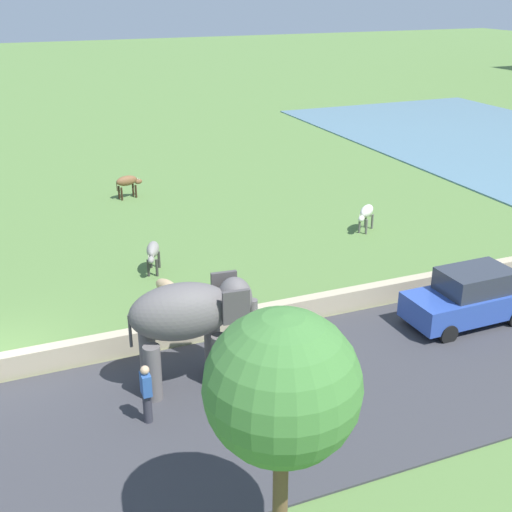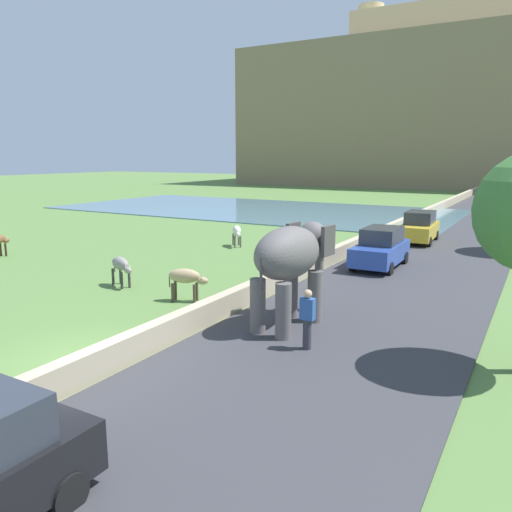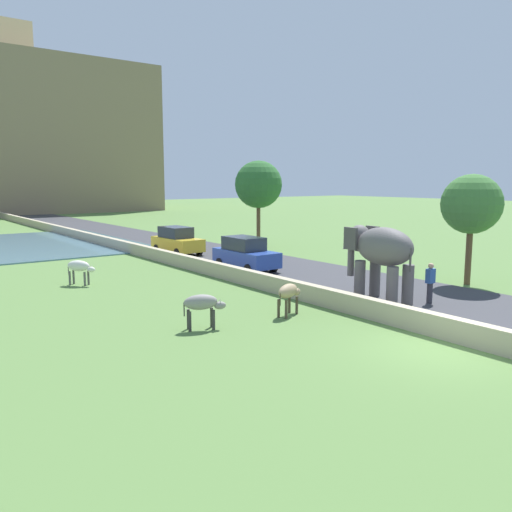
{
  "view_description": "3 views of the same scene",
  "coord_description": "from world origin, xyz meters",
  "px_view_note": "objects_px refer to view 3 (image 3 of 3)",
  "views": [
    {
      "loc": [
        17.96,
        0.74,
        10.01
      ],
      "look_at": [
        -1.01,
        8.58,
        1.43
      ],
      "focal_mm": 46.29,
      "sensor_mm": 36.0,
      "label": 1
    },
    {
      "loc": [
        9.61,
        -7.81,
        4.93
      ],
      "look_at": [
        1.11,
        6.89,
        1.53
      ],
      "focal_mm": 35.32,
      "sensor_mm": 36.0,
      "label": 2
    },
    {
      "loc": [
        -12.58,
        -8.31,
        4.78
      ],
      "look_at": [
        0.18,
        8.7,
        1.68
      ],
      "focal_mm": 36.39,
      "sensor_mm": 36.0,
      "label": 3
    }
  ],
  "objects_px": {
    "elephant": "(380,251)",
    "cow_tan": "(289,292)",
    "cow_white": "(80,267)",
    "cow_grey": "(202,304)",
    "person_beside_elephant": "(430,282)",
    "car_blue": "(245,254)",
    "car_yellow": "(177,241)"
  },
  "relations": [
    {
      "from": "car_yellow",
      "to": "car_blue",
      "type": "relative_size",
      "value": 1.01
    },
    {
      "from": "elephant",
      "to": "person_beside_elephant",
      "type": "height_order",
      "value": "elephant"
    },
    {
      "from": "car_yellow",
      "to": "cow_tan",
      "type": "height_order",
      "value": "car_yellow"
    },
    {
      "from": "cow_grey",
      "to": "car_blue",
      "type": "bearing_deg",
      "value": 47.1
    },
    {
      "from": "elephant",
      "to": "car_blue",
      "type": "distance_m",
      "value": 9.12
    },
    {
      "from": "car_yellow",
      "to": "car_blue",
      "type": "distance_m",
      "value": 7.62
    },
    {
      "from": "person_beside_elephant",
      "to": "cow_grey",
      "type": "xyz_separation_m",
      "value": [
        -8.81,
        2.39,
        -0.04
      ]
    },
    {
      "from": "elephant",
      "to": "cow_white",
      "type": "distance_m",
      "value": 13.45
    },
    {
      "from": "cow_tan",
      "to": "cow_grey",
      "type": "xyz_separation_m",
      "value": [
        -3.36,
        0.34,
        0.0
      ]
    },
    {
      "from": "cow_grey",
      "to": "cow_white",
      "type": "bearing_deg",
      "value": 94.8
    },
    {
      "from": "person_beside_elephant",
      "to": "cow_grey",
      "type": "relative_size",
      "value": 1.15
    },
    {
      "from": "car_blue",
      "to": "cow_tan",
      "type": "distance_m",
      "value": 9.51
    },
    {
      "from": "car_yellow",
      "to": "cow_white",
      "type": "distance_m",
      "value": 10.47
    },
    {
      "from": "elephant",
      "to": "cow_tan",
      "type": "distance_m",
      "value": 4.45
    },
    {
      "from": "person_beside_elephant",
      "to": "car_blue",
      "type": "relative_size",
      "value": 0.41
    },
    {
      "from": "car_yellow",
      "to": "cow_grey",
      "type": "height_order",
      "value": "car_yellow"
    },
    {
      "from": "person_beside_elephant",
      "to": "cow_white",
      "type": "relative_size",
      "value": 1.27
    },
    {
      "from": "cow_white",
      "to": "cow_tan",
      "type": "bearing_deg",
      "value": -67.17
    },
    {
      "from": "cow_white",
      "to": "cow_grey",
      "type": "relative_size",
      "value": 0.91
    },
    {
      "from": "car_blue",
      "to": "cow_white",
      "type": "height_order",
      "value": "car_blue"
    },
    {
      "from": "person_beside_elephant",
      "to": "cow_white",
      "type": "distance_m",
      "value": 15.33
    },
    {
      "from": "elephant",
      "to": "person_beside_elephant",
      "type": "bearing_deg",
      "value": -51.74
    },
    {
      "from": "car_blue",
      "to": "cow_tan",
      "type": "bearing_deg",
      "value": -116.43
    },
    {
      "from": "person_beside_elephant",
      "to": "car_blue",
      "type": "xyz_separation_m",
      "value": [
        -1.22,
        10.56,
        0.03
      ]
    },
    {
      "from": "car_yellow",
      "to": "cow_tan",
      "type": "relative_size",
      "value": 2.88
    },
    {
      "from": "elephant",
      "to": "cow_grey",
      "type": "bearing_deg",
      "value": 173.49
    },
    {
      "from": "person_beside_elephant",
      "to": "car_blue",
      "type": "bearing_deg",
      "value": 96.57
    },
    {
      "from": "car_yellow",
      "to": "car_blue",
      "type": "bearing_deg",
      "value": -89.98
    },
    {
      "from": "person_beside_elephant",
      "to": "cow_grey",
      "type": "bearing_deg",
      "value": 164.86
    },
    {
      "from": "person_beside_elephant",
      "to": "cow_tan",
      "type": "xyz_separation_m",
      "value": [
        -5.45,
        2.04,
        -0.04
      ]
    },
    {
      "from": "person_beside_elephant",
      "to": "cow_tan",
      "type": "bearing_deg",
      "value": 159.48
    },
    {
      "from": "elephant",
      "to": "cow_grey",
      "type": "distance_m",
      "value": 7.76
    }
  ]
}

